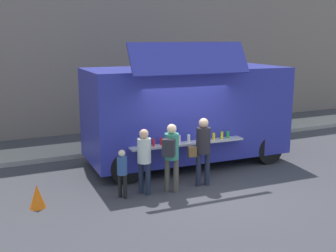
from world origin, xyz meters
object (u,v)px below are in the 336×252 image
object	(u,v)px
food_truck_main	(187,112)
traffic_cone_orange	(37,196)
customer_front_ordering	(203,146)
child_near_queue	(122,169)
trash_bin	(258,121)
customer_mid_with_backpack	(171,151)
customer_rear_waiting	(144,156)

from	to	relation	value
food_truck_main	traffic_cone_orange	bearing A→B (deg)	-158.12
customer_front_ordering	traffic_cone_orange	bearing A→B (deg)	99.11
child_near_queue	trash_bin	bearing A→B (deg)	-4.81
traffic_cone_orange	customer_mid_with_backpack	size ratio (longest dim) A/B	0.32
child_near_queue	customer_front_ordering	bearing A→B (deg)	-37.19
trash_bin	child_near_queue	xyz separation A→B (m)	(-7.21, -4.23, 0.22)
trash_bin	customer_mid_with_backpack	bearing A→B (deg)	-143.72
customer_rear_waiting	customer_mid_with_backpack	bearing A→B (deg)	-44.32
traffic_cone_orange	customer_front_ordering	bearing A→B (deg)	-4.42
child_near_queue	traffic_cone_orange	bearing A→B (deg)	137.64
traffic_cone_orange	customer_front_ordering	size ratio (longest dim) A/B	0.31
traffic_cone_orange	trash_bin	size ratio (longest dim) A/B	0.55
food_truck_main	customer_mid_with_backpack	size ratio (longest dim) A/B	3.49
customer_front_ordering	customer_mid_with_backpack	size ratio (longest dim) A/B	1.03
trash_bin	child_near_queue	bearing A→B (deg)	-149.58
food_truck_main	customer_front_ordering	world-z (taller)	food_truck_main
traffic_cone_orange	customer_front_ordering	world-z (taller)	customer_front_ordering
customer_front_ordering	trash_bin	bearing A→B (deg)	-36.01
customer_mid_with_backpack	child_near_queue	distance (m)	1.28
customer_rear_waiting	trash_bin	bearing A→B (deg)	2.98
trash_bin	customer_rear_waiting	bearing A→B (deg)	-147.51
trash_bin	child_near_queue	size ratio (longest dim) A/B	0.83
trash_bin	customer_rear_waiting	distance (m)	7.88
traffic_cone_orange	customer_mid_with_backpack	world-z (taller)	customer_mid_with_backpack
customer_front_ordering	customer_mid_with_backpack	bearing A→B (deg)	108.84
child_near_queue	customer_rear_waiting	bearing A→B (deg)	-34.27
trash_bin	customer_mid_with_backpack	world-z (taller)	customer_mid_with_backpack
traffic_cone_orange	customer_rear_waiting	bearing A→B (deg)	-5.29
traffic_cone_orange	customer_mid_with_backpack	xyz separation A→B (m)	(3.17, -0.40, 0.79)
customer_rear_waiting	child_near_queue	distance (m)	0.63
customer_mid_with_backpack	customer_rear_waiting	size ratio (longest dim) A/B	1.06
food_truck_main	child_near_queue	world-z (taller)	food_truck_main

